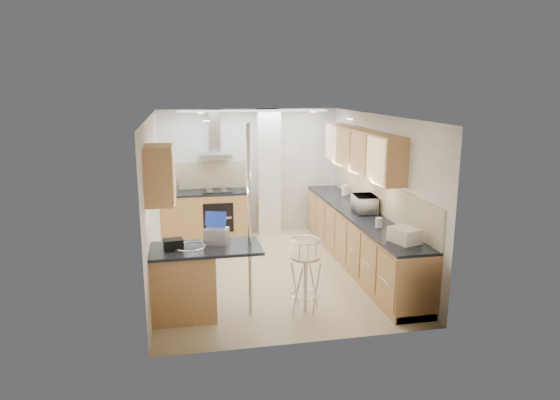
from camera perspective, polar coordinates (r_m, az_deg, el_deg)
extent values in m
plane|color=#CDB988|center=(8.25, -1.09, -8.02)|extent=(4.80, 4.80, 0.00)
cube|color=silver|center=(10.21, -3.50, 3.34)|extent=(3.60, 0.04, 2.50)
cube|color=silver|center=(5.62, 3.19, -4.71)|extent=(3.60, 0.04, 2.50)
cube|color=silver|center=(7.78, -14.29, -0.08)|extent=(0.04, 4.80, 2.50)
cube|color=silver|center=(8.38, 11.07, 1.00)|extent=(0.04, 4.80, 2.50)
cube|color=white|center=(7.71, -1.17, 9.59)|extent=(3.60, 4.80, 0.02)
cube|color=#AE6A45|center=(8.59, 9.19, 5.62)|extent=(0.34, 3.00, 0.72)
cube|color=#AE6A45|center=(6.33, -13.65, 2.83)|extent=(0.34, 0.62, 0.72)
cube|color=beige|center=(8.39, 10.96, 0.53)|extent=(0.03, 4.40, 0.56)
cube|color=beige|center=(10.13, -8.82, 2.73)|extent=(1.70, 0.03, 0.56)
cube|color=white|center=(10.07, -1.37, 3.23)|extent=(0.45, 0.40, 2.50)
cube|color=#B1B2B6|center=(9.84, -7.39, 5.07)|extent=(0.62, 0.48, 0.08)
cube|color=#B1B2B6|center=(9.93, -7.52, 7.70)|extent=(0.22, 0.20, 0.88)
cylinder|color=silver|center=(6.42, -3.52, -2.46)|extent=(0.05, 0.05, 2.50)
cube|color=black|center=(9.72, -7.04, -2.06)|extent=(0.58, 0.02, 0.58)
cube|color=black|center=(9.91, -7.25, 1.05)|extent=(0.58, 0.50, 0.02)
cube|color=tan|center=(9.49, -3.11, 10.12)|extent=(2.80, 0.35, 0.02)
cube|color=#AE6A45|center=(8.48, 8.95, -4.44)|extent=(0.60, 4.40, 0.88)
cube|color=black|center=(8.35, 9.06, -1.43)|extent=(0.63, 4.40, 0.04)
cube|color=#AE6A45|center=(10.01, -8.60, -1.72)|extent=(1.70, 0.60, 0.88)
cube|color=black|center=(9.90, -8.69, 0.85)|extent=(1.70, 0.63, 0.04)
cube|color=#AE6A45|center=(6.63, -8.59, -9.39)|extent=(1.35, 0.62, 0.90)
cube|color=black|center=(6.46, -8.73, -5.53)|extent=(1.47, 0.72, 0.04)
imported|color=white|center=(8.28, 9.67, -0.44)|extent=(0.38, 0.53, 0.28)
cube|color=#AAACB2|center=(6.56, -7.25, -4.08)|extent=(0.35, 0.31, 0.20)
cube|color=black|center=(6.43, -12.09, -4.96)|extent=(0.26, 0.20, 0.13)
cylinder|color=white|center=(9.53, 7.42, 1.12)|extent=(0.14, 0.14, 0.19)
cylinder|color=white|center=(8.96, 8.51, 0.24)|extent=(0.13, 0.13, 0.16)
cylinder|color=beige|center=(8.25, 10.22, -0.84)|extent=(0.17, 0.17, 0.19)
cylinder|color=white|center=(7.45, 11.23, -2.56)|extent=(0.13, 0.13, 0.14)
cube|color=white|center=(6.82, 14.05, -3.92)|extent=(0.41, 0.45, 0.20)
cylinder|color=#B1B2B6|center=(9.84, -11.94, 1.49)|extent=(0.16, 0.16, 0.25)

